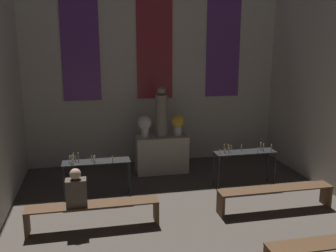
% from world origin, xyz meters
% --- Properties ---
extents(wall_back, '(7.06, 0.16, 5.58)m').
position_xyz_m(wall_back, '(0.00, 11.55, 2.82)').
color(wall_back, beige).
rests_on(wall_back, ground_plane).
extents(altar, '(1.31, 0.61, 0.94)m').
position_xyz_m(altar, '(0.00, 10.59, 0.47)').
color(altar, '#BCB29E').
rests_on(altar, ground_plane).
extents(statue, '(0.30, 0.30, 1.26)m').
position_xyz_m(statue, '(0.00, 10.59, 1.53)').
color(statue, gray).
rests_on(statue, altar).
extents(flower_vase_left, '(0.34, 0.34, 0.54)m').
position_xyz_m(flower_vase_left, '(-0.43, 10.59, 1.27)').
color(flower_vase_left, beige).
rests_on(flower_vase_left, altar).
extents(flower_vase_right, '(0.34, 0.34, 0.54)m').
position_xyz_m(flower_vase_right, '(0.43, 10.59, 1.27)').
color(flower_vase_right, beige).
rests_on(flower_vase_right, altar).
extents(candle_rack_left, '(1.41, 0.40, 1.05)m').
position_xyz_m(candle_rack_left, '(-1.68, 9.18, 0.73)').
color(candle_rack_left, black).
rests_on(candle_rack_left, ground_plane).
extents(candle_rack_right, '(1.41, 0.40, 1.04)m').
position_xyz_m(candle_rack_right, '(1.67, 9.18, 0.73)').
color(candle_rack_right, black).
rests_on(candle_rack_right, ground_plane).
extents(pew_back_left, '(2.34, 0.36, 0.47)m').
position_xyz_m(pew_back_left, '(-1.77, 7.89, 0.35)').
color(pew_back_left, '#4C331E').
rests_on(pew_back_left, ground_plane).
extents(pew_back_right, '(2.34, 0.36, 0.47)m').
position_xyz_m(pew_back_right, '(1.77, 7.89, 0.35)').
color(pew_back_right, '#4C331E').
rests_on(pew_back_right, ground_plane).
extents(person_seated, '(0.36, 0.24, 0.68)m').
position_xyz_m(person_seated, '(-2.05, 7.89, 0.76)').
color(person_seated, '#4C4238').
rests_on(person_seated, pew_back_left).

